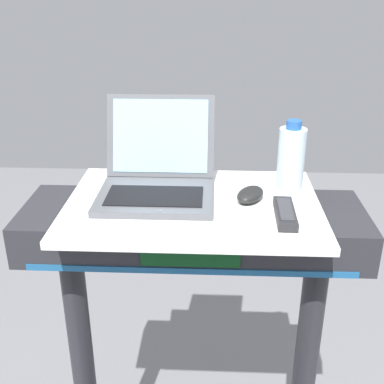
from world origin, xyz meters
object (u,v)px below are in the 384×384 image
computer_mouse (250,195)px  tv_remote (285,213)px  laptop (157,176)px  water_bottle (291,161)px

computer_mouse → tv_remote: bearing=-22.0°
laptop → tv_remote: (0.32, -0.14, -0.04)m
laptop → tv_remote: laptop is taller
laptop → water_bottle: laptop is taller
computer_mouse → water_bottle: (0.11, 0.05, 0.08)m
computer_mouse → laptop: bearing=-161.7°
computer_mouse → water_bottle: size_ratio=0.49×
water_bottle → laptop: bearing=-178.9°
computer_mouse → tv_remote: computer_mouse is taller
computer_mouse → water_bottle: bearing=52.9°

